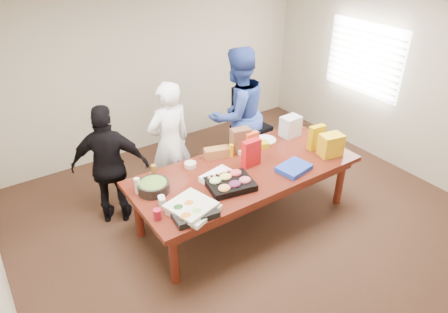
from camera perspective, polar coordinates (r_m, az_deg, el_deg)
floor at (r=5.33m, az=2.86°, el=-8.69°), size 5.50×5.00×0.02m
wall_back at (r=6.61m, az=-10.20°, el=12.37°), size 5.50×0.04×2.70m
wall_right at (r=6.53m, az=23.26°, el=10.16°), size 0.04×5.00×2.70m
window_panel at (r=6.78m, az=19.22°, el=12.98°), size 0.03×1.40×1.10m
window_blinds at (r=6.75m, az=19.00°, el=12.94°), size 0.04×1.36×1.00m
conference_table at (r=5.09m, az=2.97°, el=-5.33°), size 2.80×1.20×0.75m
office_chair at (r=6.38m, az=3.92°, el=4.46°), size 0.63×0.63×1.12m
person_center at (r=5.30m, az=-7.69°, el=1.90°), size 0.64×0.45×1.68m
person_right at (r=5.76m, az=1.90°, el=5.97°), size 0.98×0.79×1.93m
person_left at (r=5.05m, az=-15.83°, el=-1.33°), size 0.99×0.79×1.58m
veggie_tray at (r=4.16m, az=-4.41°, el=-7.78°), size 0.49×0.40×0.07m
fruit_tray at (r=4.54m, az=0.87°, el=-3.92°), size 0.58×0.49×0.08m
sheet_cake at (r=4.66m, az=-0.68°, el=-2.99°), size 0.44×0.36×0.07m
salad_bowl at (r=4.52m, az=-9.98°, el=-4.27°), size 0.43×0.43×0.12m
chip_bag_blue at (r=4.91m, az=9.88°, el=-1.62°), size 0.43×0.35×0.06m
chip_bag_red at (r=4.87m, az=3.87°, el=0.49°), size 0.24×0.10×0.34m
chip_bag_yellow at (r=5.37m, az=12.97°, el=2.66°), size 0.23×0.11×0.33m
chip_bag_orange at (r=5.19m, az=3.94°, el=2.07°), size 0.18×0.08×0.27m
mayo_jar at (r=5.26m, az=2.11°, el=1.72°), size 0.10×0.10×0.14m
mustard_bottle at (r=5.09m, az=1.03°, el=0.84°), size 0.07×0.07×0.17m
dressing_bottle at (r=4.69m, az=-9.86°, el=-2.27°), size 0.07×0.07×0.20m
ranch_bottle at (r=4.51m, az=-12.18°, el=-4.09°), size 0.08×0.08×0.19m
banana_bunch at (r=5.33m, az=5.04°, el=1.61°), size 0.24×0.17×0.07m
bread_loaf at (r=5.09m, az=-1.02°, el=0.57°), size 0.34×0.22×0.13m
kraft_bag at (r=5.19m, az=2.32°, el=2.35°), size 0.27×0.19×0.32m
red_cup at (r=4.13m, az=-9.44°, el=-8.05°), size 0.10×0.10×0.11m
clear_cup_a at (r=4.29m, az=-8.73°, el=-6.44°), size 0.08×0.08×0.10m
clear_cup_b at (r=4.32m, az=-8.85°, el=-6.12°), size 0.09×0.09×0.10m
pizza_box_lower at (r=4.19m, az=-4.29°, el=-7.55°), size 0.54×0.54×0.05m
pizza_box_upper at (r=4.17m, az=-4.71°, el=-6.99°), size 0.52×0.52×0.05m
plate_a at (r=5.54m, az=5.92°, el=2.38°), size 0.34×0.34×0.02m
plate_b at (r=5.53m, az=4.54°, el=2.37°), size 0.22×0.22×0.01m
dip_bowl_a at (r=5.19m, az=2.71°, el=0.68°), size 0.16×0.16×0.06m
dip_bowl_b at (r=4.92m, az=-4.80°, el=-1.18°), size 0.18×0.18×0.06m
grocery_bag_white at (r=5.65m, az=9.40°, el=4.26°), size 0.28×0.20×0.28m
grocery_bag_yellow at (r=5.28m, az=14.91°, el=1.60°), size 0.32×0.25×0.28m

